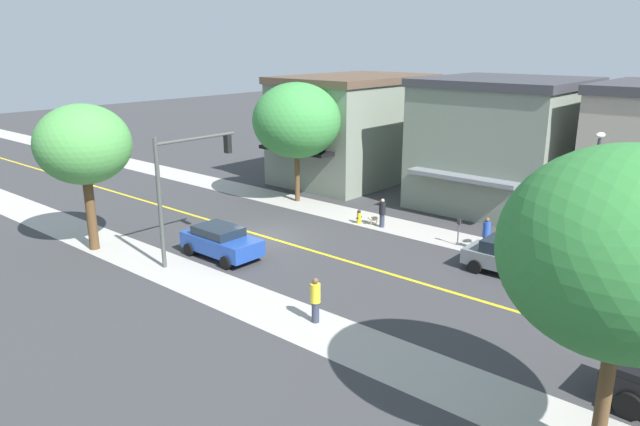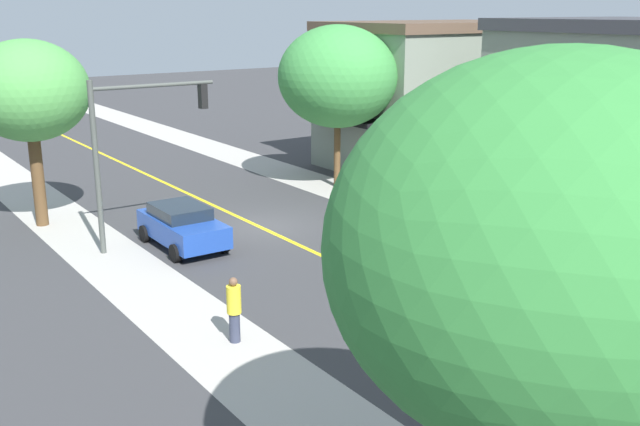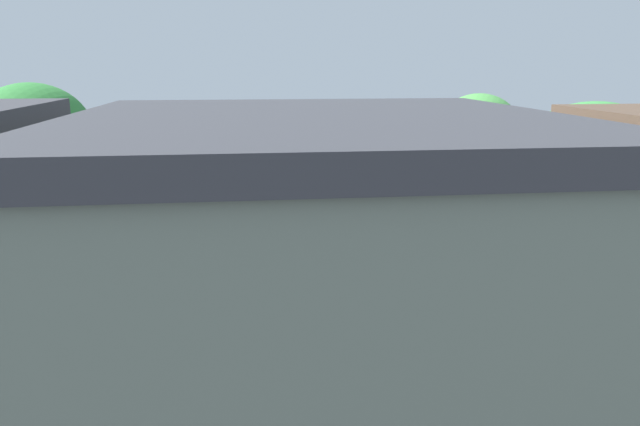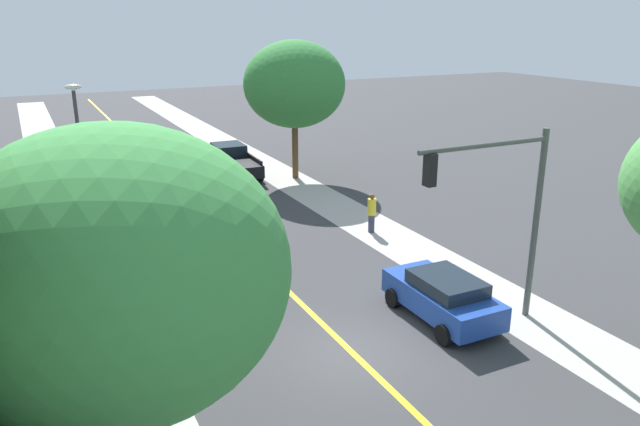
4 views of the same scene
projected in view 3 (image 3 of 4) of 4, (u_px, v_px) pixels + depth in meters
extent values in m
plane|color=#38383A|center=(420.00, 260.00, 27.17)|extent=(140.00, 140.00, 0.00)
cube|color=#ADA8A0|center=(469.00, 314.00, 21.20)|extent=(2.71, 126.00, 0.01)
cube|color=#ADA8A0|center=(389.00, 224.00, 33.15)|extent=(2.71, 126.00, 0.01)
cube|color=yellow|center=(420.00, 259.00, 27.17)|extent=(0.20, 126.00, 0.00)
cube|color=gray|center=(319.00, 327.00, 11.67)|extent=(9.16, 8.77, 7.52)
cube|color=#38383D|center=(319.00, 128.00, 10.67)|extent=(9.46, 9.07, 0.50)
cube|color=slate|center=(298.00, 285.00, 16.85)|extent=(1.06, 6.67, 0.24)
cylinder|color=brown|center=(579.00, 273.00, 20.86)|extent=(0.32, 0.32, 3.19)
ellipsoid|color=#3D8E42|center=(591.00, 172.00, 19.94)|extent=(5.65, 5.65, 4.80)
cylinder|color=brown|center=(42.00, 203.00, 31.02)|extent=(0.36, 0.36, 3.34)
ellipsoid|color=#337F38|center=(33.00, 131.00, 30.06)|extent=(5.85, 5.85, 4.98)
cylinder|color=brown|center=(474.00, 188.00, 34.09)|extent=(0.49, 0.49, 3.65)
ellipsoid|color=#4C9947|center=(478.00, 128.00, 33.21)|extent=(4.59, 4.59, 3.90)
cylinder|color=yellow|center=(402.00, 299.00, 21.77)|extent=(0.24, 0.24, 0.63)
sphere|color=#232328|center=(403.00, 290.00, 21.67)|extent=(0.22, 0.22, 0.22)
cylinder|color=#232328|center=(404.00, 300.00, 21.59)|extent=(0.10, 0.10, 0.10)
cylinder|color=#232328|center=(401.00, 297.00, 21.92)|extent=(0.10, 0.10, 0.10)
cylinder|color=#4C4C51|center=(236.00, 304.00, 20.70)|extent=(0.07, 0.07, 1.15)
cube|color=#2D2D33|center=(236.00, 286.00, 20.52)|extent=(0.12, 0.18, 0.26)
cylinder|color=#474C47|center=(398.00, 172.00, 32.42)|extent=(0.20, 0.20, 6.09)
cylinder|color=#474C47|center=(411.00, 127.00, 29.56)|extent=(4.54, 0.14, 0.14)
cube|color=black|center=(421.00, 142.00, 27.88)|extent=(0.26, 0.32, 0.90)
sphere|color=red|center=(422.00, 136.00, 27.81)|extent=(0.20, 0.20, 0.20)
sphere|color=yellow|center=(421.00, 142.00, 27.88)|extent=(0.20, 0.20, 0.20)
sphere|color=green|center=(421.00, 148.00, 27.96)|extent=(0.20, 0.20, 0.20)
cylinder|color=#38383D|center=(46.00, 242.00, 19.44)|extent=(0.16, 0.16, 6.23)
ellipsoid|color=silver|center=(34.00, 145.00, 18.63)|extent=(0.70, 0.36, 0.24)
cube|color=#1E429E|center=(391.00, 225.00, 30.36)|extent=(1.88, 4.18, 0.78)
cube|color=#19232D|center=(395.00, 214.00, 30.23)|extent=(1.65, 2.26, 0.43)
cylinder|color=black|center=(368.00, 238.00, 29.40)|extent=(0.22, 0.64, 0.64)
cylinder|color=black|center=(361.00, 228.00, 31.19)|extent=(0.22, 0.64, 0.64)
cylinder|color=black|center=(421.00, 236.00, 29.71)|extent=(0.22, 0.64, 0.64)
cylinder|color=black|center=(411.00, 227.00, 31.51)|extent=(0.22, 0.64, 0.64)
cube|color=slate|center=(134.00, 286.00, 22.18)|extent=(1.87, 4.58, 0.68)
cube|color=#19232D|center=(138.00, 270.00, 22.05)|extent=(1.62, 2.48, 0.55)
cylinder|color=black|center=(88.00, 305.00, 21.20)|extent=(0.23, 0.64, 0.64)
cylinder|color=black|center=(99.00, 287.00, 22.92)|extent=(0.23, 0.64, 0.64)
cylinder|color=black|center=(172.00, 301.00, 21.61)|extent=(0.23, 0.64, 0.64)
cylinder|color=black|center=(176.00, 284.00, 23.32)|extent=(0.23, 0.64, 0.64)
cube|color=black|center=(7.00, 223.00, 28.85)|extent=(0.22, 3.01, 0.24)
cylinder|color=black|center=(10.00, 250.00, 27.30)|extent=(0.31, 0.81, 0.80)
cylinder|color=black|center=(26.00, 238.00, 29.19)|extent=(0.31, 0.81, 0.80)
cylinder|color=#33384C|center=(367.00, 303.00, 21.31)|extent=(0.28, 0.28, 0.76)
cylinder|color=black|center=(367.00, 284.00, 21.13)|extent=(0.38, 0.38, 0.69)
sphere|color=tan|center=(367.00, 272.00, 21.02)|extent=(0.21, 0.21, 0.21)
cylinder|color=black|center=(193.00, 310.00, 20.58)|extent=(0.28, 0.28, 0.82)
cylinder|color=#284CB2|center=(192.00, 290.00, 20.39)|extent=(0.38, 0.38, 0.75)
sphere|color=brown|center=(191.00, 276.00, 20.26)|extent=(0.23, 0.23, 0.23)
cylinder|color=#33384C|center=(237.00, 224.00, 31.66)|extent=(0.29, 0.29, 0.81)
cylinder|color=yellow|center=(236.00, 211.00, 31.47)|extent=(0.38, 0.38, 0.74)
sphere|color=brown|center=(236.00, 202.00, 31.34)|extent=(0.23, 0.23, 0.23)
ellipsoid|color=#C6B28C|center=(384.00, 304.00, 21.28)|extent=(0.60, 0.47, 0.24)
sphere|color=#C6B28C|center=(386.00, 299.00, 21.54)|extent=(0.19, 0.19, 0.19)
cylinder|color=#C6B28C|center=(386.00, 308.00, 21.51)|extent=(0.09, 0.09, 0.22)
cylinder|color=#C6B28C|center=(383.00, 312.00, 21.16)|extent=(0.09, 0.09, 0.22)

